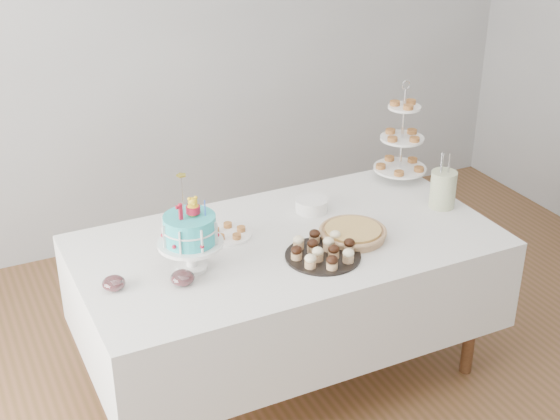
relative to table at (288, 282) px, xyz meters
name	(u,v)px	position (x,y,z in m)	size (l,w,h in m)	color
floor	(315,410)	(0.00, -0.30, -0.54)	(5.00, 5.00, 0.00)	brown
walls	(322,143)	(0.00, -0.30, 0.81)	(5.04, 4.04, 2.70)	#97999C
table	(288,282)	(0.00, 0.00, 0.00)	(1.92, 1.02, 0.77)	silver
birthday_cake	(191,245)	(-0.48, -0.05, 0.34)	(0.28, 0.28, 0.43)	white
cupcake_tray	(323,250)	(0.07, -0.21, 0.26)	(0.34, 0.34, 0.08)	black
pie	(353,233)	(0.27, -0.12, 0.26)	(0.31, 0.31, 0.05)	tan
tiered_stand	(402,139)	(0.84, 0.35, 0.45)	(0.28, 0.28, 0.55)	silver
plate_stack	(312,205)	(0.24, 0.21, 0.26)	(0.16, 0.16, 0.06)	white
pastry_plate	(228,233)	(-0.23, 0.16, 0.24)	(0.22, 0.22, 0.03)	white
jam_bowl_a	(114,283)	(-0.83, -0.06, 0.25)	(0.10, 0.10, 0.06)	silver
jam_bowl_b	(182,278)	(-0.56, -0.15, 0.26)	(0.10, 0.10, 0.06)	silver
utensil_pitcher	(443,188)	(0.84, -0.03, 0.33)	(0.14, 0.13, 0.28)	silver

